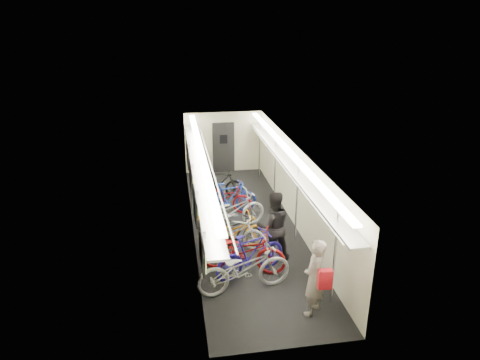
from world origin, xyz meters
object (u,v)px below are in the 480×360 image
object	(u,v)px
backpack	(325,279)
passenger_mid	(273,226)
passenger_near	(314,277)
bicycle_1	(251,254)
bicycle_0	(244,268)

from	to	relation	value
backpack	passenger_mid	bearing A→B (deg)	98.76
passenger_mid	backpack	distance (m)	2.98
passenger_near	backpack	distance (m)	0.82
passenger_mid	bicycle_1	bearing A→B (deg)	41.42
bicycle_1	passenger_mid	distance (m)	1.03
bicycle_0	bicycle_1	bearing A→B (deg)	-32.38
bicycle_0	passenger_mid	xyz separation A→B (m)	(0.95, 1.26, 0.34)
bicycle_0	bicycle_1	xyz separation A→B (m)	(0.26, 0.60, -0.01)
bicycle_1	backpack	distance (m)	2.58
bicycle_1	passenger_near	world-z (taller)	passenger_near
bicycle_0	passenger_near	size ratio (longest dim) A/B	1.28
passenger_near	passenger_mid	distance (m)	2.27
passenger_mid	bicycle_0	bearing A→B (deg)	50.61
bicycle_0	passenger_near	distance (m)	1.64
passenger_mid	backpack	size ratio (longest dim) A/B	4.81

